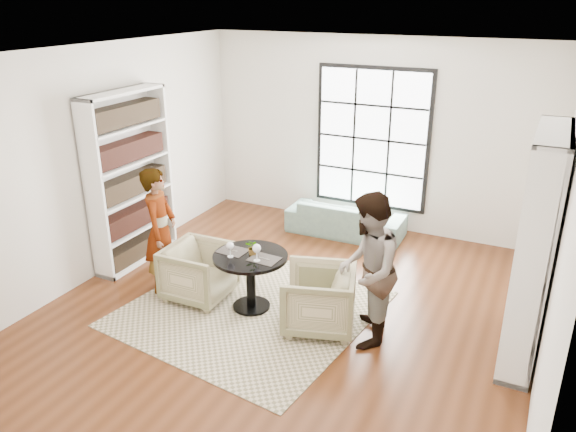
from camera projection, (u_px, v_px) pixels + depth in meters
The scene contains 16 objects.
ground at pixel (290, 309), 6.81m from camera, with size 6.00×6.00×0.00m, color #582C14.
room_shell at pixel (309, 198), 6.79m from camera, with size 6.00×6.01×6.00m.
rug at pixel (251, 309), 6.80m from camera, with size 2.68×2.68×0.01m, color #BCAB8D.
pedestal_table at pixel (251, 270), 6.64m from camera, with size 0.89×0.89×0.71m.
sofa at pixel (346, 218), 8.84m from camera, with size 1.82×0.71×0.53m, color slate.
armchair_left at pixel (199, 272), 6.94m from camera, with size 0.75×0.77×0.70m, color #C1BB8A.
armchair_right at pixel (318, 299), 6.30m from camera, with size 0.78×0.80×0.73m, color tan.
person_left at pixel (160, 231), 6.99m from camera, with size 0.59×0.39×1.62m, color gray.
person_right at pixel (368, 270), 5.90m from camera, with size 0.83×0.64×1.70m, color gray.
placemat_left at pixel (233, 251), 6.67m from camera, with size 0.34×0.26×0.01m, color #282523.
placemat_right at pixel (264, 259), 6.47m from camera, with size 0.34×0.26×0.01m, color #282523.
cutlery_left at pixel (233, 250), 6.67m from camera, with size 0.14×0.22×0.01m, color silver, non-canonical shape.
cutlery_right at pixel (264, 258), 6.46m from camera, with size 0.14×0.22×0.01m, color silver, non-canonical shape.
wine_glass_left at pixel (230, 246), 6.48m from camera, with size 0.09×0.09×0.19m.
wine_glass_right at pixel (257, 249), 6.37m from camera, with size 0.10×0.10×0.21m.
flower_centerpiece at pixel (253, 247), 6.55m from camera, with size 0.17×0.15×0.19m, color gray.
Camera 1 is at (2.55, -5.33, 3.57)m, focal length 35.00 mm.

